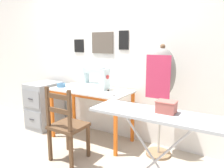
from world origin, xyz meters
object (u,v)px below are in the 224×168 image
thread_spool_near_machine (108,90)px  ironing_board (157,118)px  filing_cabinet (44,105)px  fabric_bowl (61,85)px  sewing_machine (97,79)px  scissors (116,95)px  wooden_chair (67,126)px  storage_box (166,107)px  dress_form (161,78)px

thread_spool_near_machine → ironing_board: bearing=-39.7°
filing_cabinet → thread_spool_near_machine: bearing=1.6°
fabric_bowl → sewing_machine: bearing=16.3°
sewing_machine → thread_spool_near_machine: size_ratio=10.52×
scissors → ironing_board: (0.79, -0.69, 0.04)m
sewing_machine → fabric_bowl: 0.59m
sewing_machine → wooden_chair: bearing=-87.9°
sewing_machine → storage_box: 1.52m
filing_cabinet → storage_box: storage_box is taller
thread_spool_near_machine → dress_form: size_ratio=0.03×
dress_form → storage_box: bearing=-68.6°
ironing_board → storage_box: 0.13m
scissors → thread_spool_near_machine: thread_spool_near_machine is taller
sewing_machine → fabric_bowl: (-0.56, -0.16, -0.11)m
wooden_chair → ironing_board: bearing=-8.8°
sewing_machine → ironing_board: sewing_machine is taller
ironing_board → filing_cabinet: bearing=160.6°
thread_spool_near_machine → filing_cabinet: (-1.26, -0.03, -0.40)m
thread_spool_near_machine → ironing_board: 1.30m
scissors → thread_spool_near_machine: bearing=145.3°
dress_form → ironing_board: (0.26, -0.87, -0.19)m
filing_cabinet → dress_form: dress_form is taller
sewing_machine → scissors: 0.48m
wooden_chair → storage_box: 1.34m
fabric_bowl → ironing_board: (1.77, -0.71, 0.01)m
dress_form → thread_spool_near_machine: bearing=-176.4°
sewing_machine → thread_spool_near_machine: bearing=-12.0°
fabric_bowl → dress_form: (1.50, 0.16, 0.21)m
thread_spool_near_machine → wooden_chair: 0.76m
sewing_machine → dress_form: 0.95m
fabric_bowl → dress_form: 1.53m
thread_spool_near_machine → storage_box: size_ratio=0.24×
thread_spool_near_machine → filing_cabinet: thread_spool_near_machine is taller
fabric_bowl → filing_cabinet: (-0.49, 0.08, -0.41)m
fabric_bowl → ironing_board: size_ratio=0.11×
fabric_bowl → scissors: (0.97, -0.02, -0.03)m
scissors → dress_form: size_ratio=0.09×
fabric_bowl → wooden_chair: bearing=-42.2°
storage_box → fabric_bowl: bearing=160.0°
filing_cabinet → sewing_machine: bearing=4.4°
thread_spool_near_machine → dress_form: dress_form is taller
scissors → filing_cabinet: (-1.47, 0.11, -0.38)m
dress_form → sewing_machine: bearing=-179.9°
wooden_chair → ironing_board: 1.26m
sewing_machine → scissors: bearing=-24.1°
thread_spool_near_machine → filing_cabinet: size_ratio=0.05×
scissors → wooden_chair: bearing=-127.8°
thread_spool_near_machine → storage_box: (1.06, -0.78, 0.13)m
fabric_bowl → storage_box: bearing=-20.0°
filing_cabinet → ironing_board: 2.43m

